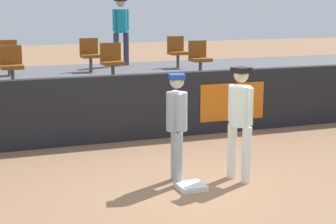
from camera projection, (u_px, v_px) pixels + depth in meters
The scene contains 13 objects.
ground_plane at pixel (197, 191), 8.22m from camera, with size 60.00×60.00×0.00m, color #936B4C.
first_base at pixel (191, 187), 8.28m from camera, with size 0.40×0.40×0.08m, color white.
player_fielder_home at pixel (240, 116), 8.53m from camera, with size 0.43×0.58×1.79m.
player_runner_visitor at pixel (177, 121), 8.40m from camera, with size 0.39×0.47×1.71m.
field_wall at pixel (133, 107), 11.17m from camera, with size 18.00×0.26×1.34m.
bleacher_platform at pixel (102, 95), 13.56m from camera, with size 18.00×4.80×1.04m, color #59595E.
seat_back_center at pixel (90, 53), 13.94m from camera, with size 0.47×0.44×0.84m.
seat_front_center at pixel (112, 60), 12.32m from camera, with size 0.48×0.44×0.84m.
seat_front_left at pixel (12, 63), 11.57m from camera, with size 0.46×0.44×0.84m.
seat_back_left at pixel (8, 56), 13.25m from camera, with size 0.45×0.44×0.84m.
seat_back_right at pixel (177, 50), 14.75m from camera, with size 0.46×0.44×0.84m.
seat_front_right at pixel (199, 56), 13.05m from camera, with size 0.45×0.44×0.84m.
spectator_hooded at pixel (121, 27), 15.17m from camera, with size 0.50×0.44×1.85m.
Camera 1 is at (-3.14, -7.19, 2.76)m, focal length 58.83 mm.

